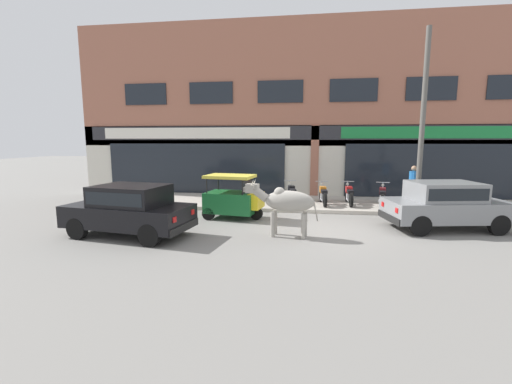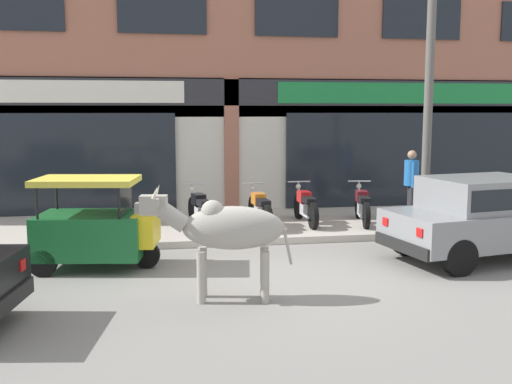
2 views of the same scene
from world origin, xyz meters
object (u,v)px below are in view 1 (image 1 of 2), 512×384
at_px(motorcycle_0, 292,194).
at_px(motorcycle_3, 382,196).
at_px(car_1, 130,208).
at_px(car_0, 445,203).
at_px(auto_rickshaw, 234,200).
at_px(motorcycle_1, 323,195).
at_px(motorcycle_2, 349,195).
at_px(pedestrian, 413,182).
at_px(cow, 286,202).
at_px(utility_pole, 423,122).

bearing_deg(motorcycle_0, motorcycle_3, -2.19).
bearing_deg(car_1, car_0, 12.56).
distance_m(auto_rickshaw, motorcycle_1, 4.01).
xyz_separation_m(motorcycle_2, pedestrian, (2.37, -0.19, 0.60)).
bearing_deg(motorcycle_2, motorcycle_0, -179.78).
bearing_deg(auto_rickshaw, car_1, -133.36).
xyz_separation_m(car_0, pedestrian, (-0.08, 2.93, 0.31)).
height_order(cow, motorcycle_0, cow).
bearing_deg(motorcycle_1, auto_rickshaw, -142.82).
xyz_separation_m(car_0, motorcycle_3, (-1.19, 2.97, -0.29)).
bearing_deg(utility_pole, car_1, -155.54).
bearing_deg(pedestrian, cow, -136.73).
height_order(car_1, auto_rickshaw, auto_rickshaw).
height_order(car_0, motorcycle_2, car_0).
relative_size(car_1, motorcycle_1, 2.08).
xyz_separation_m(pedestrian, utility_pole, (-0.09, -0.88, 2.22)).
bearing_deg(motorcycle_3, car_0, -68.21).
distance_m(cow, motorcycle_2, 5.18).
bearing_deg(car_0, utility_pole, 94.80).
height_order(auto_rickshaw, utility_pole, utility_pole).
height_order(pedestrian, utility_pole, utility_pole).
distance_m(car_0, motorcycle_3, 3.21).
bearing_deg(motorcycle_0, pedestrian, -2.22).
distance_m(car_0, auto_rickshaw, 6.71).
xyz_separation_m(motorcycle_0, utility_pole, (4.59, -1.06, 2.82)).
bearing_deg(car_0, pedestrian, 91.58).
relative_size(motorcycle_2, pedestrian, 1.13).
relative_size(cow, auto_rickshaw, 1.03).
distance_m(cow, motorcycle_3, 5.74).
distance_m(cow, car_1, 4.41).
bearing_deg(auto_rickshaw, motorcycle_1, 37.18).
distance_m(cow, utility_pole, 6.25).
bearing_deg(car_1, motorcycle_1, 41.65).
distance_m(car_0, pedestrian, 2.94).
height_order(motorcycle_2, utility_pole, utility_pole).
xyz_separation_m(cow, motorcycle_0, (0.01, 4.59, -0.48)).
height_order(cow, motorcycle_3, cow).
bearing_deg(cow, pedestrian, 43.27).
bearing_deg(car_1, auto_rickshaw, 46.64).
relative_size(motorcycle_0, motorcycle_3, 1.00).
bearing_deg(motorcycle_2, pedestrian, -4.60).
bearing_deg(motorcycle_3, auto_rickshaw, -156.37).
xyz_separation_m(car_0, motorcycle_1, (-3.49, 2.99, -0.29)).
relative_size(auto_rickshaw, motorcycle_3, 1.16).
distance_m(cow, car_0, 5.00).
xyz_separation_m(car_1, utility_pole, (8.97, 4.08, 2.53)).
relative_size(motorcycle_1, motorcycle_3, 1.01).
relative_size(auto_rickshaw, motorcycle_1, 1.15).
xyz_separation_m(motorcycle_1, motorcycle_2, (1.04, 0.12, 0.00)).
distance_m(motorcycle_0, pedestrian, 4.72).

